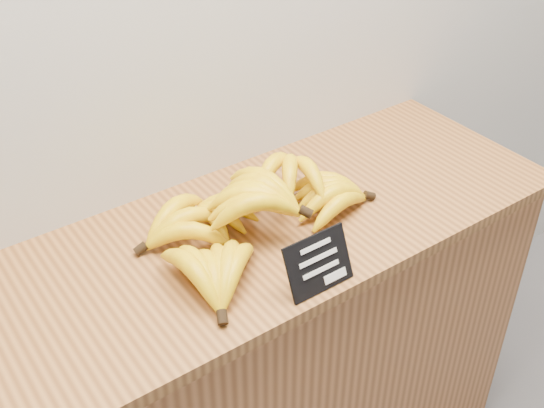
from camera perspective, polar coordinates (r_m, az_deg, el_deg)
The scene contains 4 objects.
counter at distance 1.84m, azimuth -0.93°, elevation -13.85°, with size 1.39×0.50×0.90m, color #A66635.
counter_top at distance 1.52m, azimuth -1.09°, elevation -2.34°, with size 1.44×0.54×0.03m, color #99612F.
chalkboard_sign at distance 1.33m, azimuth 3.93°, elevation -4.97°, with size 0.14×0.01×0.12m, color black.
banana_pile at distance 1.45m, azimuth -2.15°, elevation -0.83°, with size 0.60×0.40×0.13m.
Camera 1 is at (-0.53, 1.76, 1.85)m, focal length 45.00 mm.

